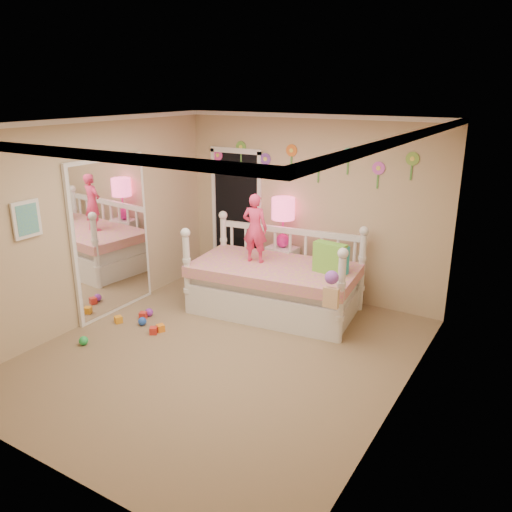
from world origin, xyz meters
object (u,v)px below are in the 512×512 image
Objects in this scene: daybed at (275,269)px; child at (255,228)px; nightstand at (282,269)px; table_lamp at (283,215)px.

child reaches higher than daybed.
daybed is 2.38× the size of child.
daybed is at bearing -64.99° from nightstand.
child is 1.34× the size of nightstand.
child reaches higher than table_lamp.
nightstand is (0.05, 0.71, -0.80)m from child.
nightstand is at bearing 103.47° from daybed.
table_lamp is at bearing 103.47° from daybed.
child is 1.28× the size of table_lamp.
table_lamp is (0.00, 0.00, 0.84)m from nightstand.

